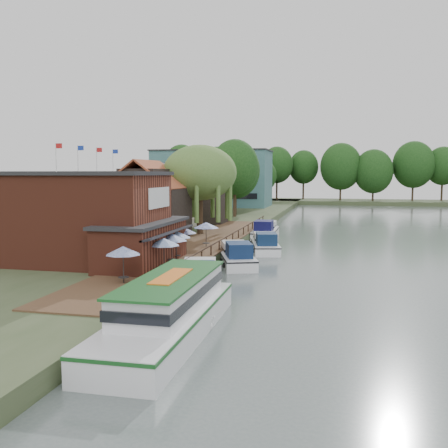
% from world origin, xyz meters
% --- Properties ---
extents(ground, '(260.00, 260.00, 0.00)m').
position_xyz_m(ground, '(0.00, 0.00, 0.00)').
color(ground, '#4C5856').
rests_on(ground, ground).
extents(land_bank, '(50.00, 140.00, 1.00)m').
position_xyz_m(land_bank, '(-30.00, 35.00, 0.50)').
color(land_bank, '#384728').
rests_on(land_bank, ground).
extents(quay_deck, '(6.00, 50.00, 0.10)m').
position_xyz_m(quay_deck, '(-8.00, 10.00, 1.05)').
color(quay_deck, '#47301E').
rests_on(quay_deck, land_bank).
extents(quay_rail, '(0.20, 49.00, 1.00)m').
position_xyz_m(quay_rail, '(-5.30, 10.50, 1.50)').
color(quay_rail, black).
rests_on(quay_rail, land_bank).
extents(pub, '(20.00, 11.00, 7.30)m').
position_xyz_m(pub, '(-14.00, -1.00, 4.65)').
color(pub, maroon).
rests_on(pub, land_bank).
extents(hotel_block, '(25.40, 12.40, 12.30)m').
position_xyz_m(hotel_block, '(-22.00, 70.00, 7.15)').
color(hotel_block, '#38666B').
rests_on(hotel_block, land_bank).
extents(cottage_a, '(8.60, 7.60, 8.50)m').
position_xyz_m(cottage_a, '(-15.00, 14.00, 5.25)').
color(cottage_a, black).
rests_on(cottage_a, land_bank).
extents(cottage_b, '(9.60, 8.60, 8.50)m').
position_xyz_m(cottage_b, '(-18.00, 24.00, 5.25)').
color(cottage_b, beige).
rests_on(cottage_b, land_bank).
extents(cottage_c, '(7.60, 7.60, 8.50)m').
position_xyz_m(cottage_c, '(-14.00, 33.00, 5.25)').
color(cottage_c, black).
rests_on(cottage_c, land_bank).
extents(willow, '(8.60, 8.60, 10.43)m').
position_xyz_m(willow, '(-10.50, 19.00, 6.21)').
color(willow, '#476B2D').
rests_on(willow, land_bank).
extents(umbrella_0, '(2.27, 2.27, 2.38)m').
position_xyz_m(umbrella_0, '(-8.04, -7.82, 2.29)').
color(umbrella_0, navy).
rests_on(umbrella_0, quay_deck).
extents(umbrella_1, '(2.33, 2.33, 2.38)m').
position_xyz_m(umbrella_1, '(-6.92, -3.35, 2.29)').
color(umbrella_1, '#1A4994').
rests_on(umbrella_1, quay_deck).
extents(umbrella_2, '(2.40, 2.40, 2.38)m').
position_xyz_m(umbrella_2, '(-7.18, -0.77, 2.29)').
color(umbrella_2, navy).
rests_on(umbrella_2, quay_deck).
extents(umbrella_3, '(2.42, 2.42, 2.38)m').
position_xyz_m(umbrella_3, '(-7.46, 1.11, 2.29)').
color(umbrella_3, '#1A4590').
rests_on(umbrella_3, quay_deck).
extents(umbrella_4, '(2.40, 2.40, 2.38)m').
position_xyz_m(umbrella_4, '(-7.86, 4.14, 2.29)').
color(umbrella_4, navy).
rests_on(umbrella_4, quay_deck).
extents(umbrella_5, '(2.46, 2.46, 2.38)m').
position_xyz_m(umbrella_5, '(-6.99, 8.68, 2.29)').
color(umbrella_5, '#1B3798').
rests_on(umbrella_5, quay_deck).
extents(cruiser_0, '(5.40, 10.19, 2.35)m').
position_xyz_m(cruiser_0, '(-3.81, -5.02, 1.17)').
color(cruiser_0, white).
rests_on(cruiser_0, ground).
extents(cruiser_1, '(5.88, 9.76, 2.23)m').
position_xyz_m(cruiser_1, '(-3.47, 5.89, 1.11)').
color(cruiser_1, white).
rests_on(cruiser_1, ground).
extents(cruiser_2, '(4.89, 9.44, 2.15)m').
position_xyz_m(cruiser_2, '(-2.10, 14.10, 1.07)').
color(cruiser_2, white).
rests_on(cruiser_2, ground).
extents(cruiser_3, '(3.41, 9.78, 2.34)m').
position_xyz_m(cruiser_3, '(-3.68, 25.36, 1.17)').
color(cruiser_3, white).
rests_on(cruiser_3, ground).
extents(tour_boat, '(3.99, 13.73, 2.99)m').
position_xyz_m(tour_boat, '(-2.84, -14.17, 1.49)').
color(tour_boat, silver).
rests_on(tour_boat, ground).
extents(swan, '(0.44, 0.44, 0.44)m').
position_xyz_m(swan, '(-1.16, -12.53, 0.22)').
color(swan, white).
rests_on(swan, ground).
extents(bank_tree_0, '(7.96, 7.96, 12.77)m').
position_xyz_m(bank_tree_0, '(-11.51, 43.87, 7.38)').
color(bank_tree_0, '#143811').
rests_on(bank_tree_0, land_bank).
extents(bank_tree_1, '(8.71, 8.71, 12.70)m').
position_xyz_m(bank_tree_1, '(-12.58, 49.47, 7.35)').
color(bank_tree_1, '#143811').
rests_on(bank_tree_1, land_bank).
extents(bank_tree_2, '(7.50, 7.50, 12.03)m').
position_xyz_m(bank_tree_2, '(-14.19, 56.40, 7.01)').
color(bank_tree_2, '#143811').
rests_on(bank_tree_2, land_bank).
extents(bank_tree_3, '(7.46, 7.46, 12.50)m').
position_xyz_m(bank_tree_3, '(-13.94, 77.88, 7.25)').
color(bank_tree_3, '#143811').
rests_on(bank_tree_3, land_bank).
extents(bank_tree_4, '(6.66, 6.66, 10.41)m').
position_xyz_m(bank_tree_4, '(-12.90, 84.65, 6.20)').
color(bank_tree_4, '#143811').
rests_on(bank_tree_4, land_bank).
extents(bank_tree_5, '(8.42, 8.42, 11.94)m').
position_xyz_m(bank_tree_5, '(-16.53, 94.53, 6.97)').
color(bank_tree_5, '#143811').
rests_on(bank_tree_5, land_bank).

